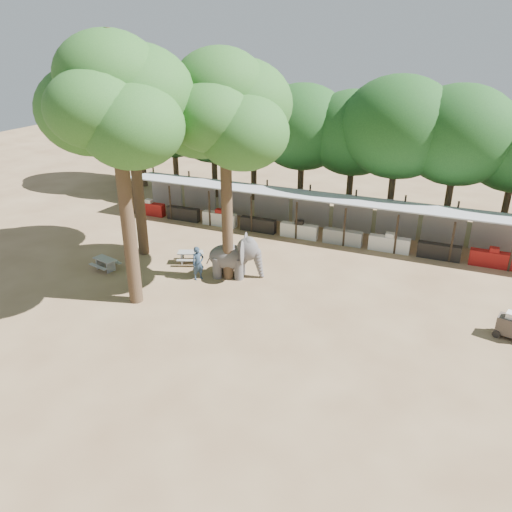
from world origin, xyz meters
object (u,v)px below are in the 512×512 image
at_px(elephant, 235,256).
at_px(picnic_table_far, 190,256).
at_px(yard_tree_left, 130,109).
at_px(cart_front, 511,325).
at_px(handler, 198,263).
at_px(yard_tree_back, 224,110).
at_px(picnic_table_near, 105,262).
at_px(yard_tree_center, 115,102).

bearing_deg(elephant, picnic_table_far, 155.18).
bearing_deg(yard_tree_left, cart_front, -4.93).
height_order(handler, cart_front, handler).
relative_size(handler, cart_front, 1.33).
bearing_deg(handler, cart_front, -53.74).
height_order(yard_tree_back, cart_front, yard_tree_back).
bearing_deg(picnic_table_far, handler, -70.26).
relative_size(yard_tree_left, elephant, 3.60).
distance_m(yard_tree_back, cart_front, 15.76).
height_order(picnic_table_near, cart_front, cart_front).
relative_size(yard_tree_center, cart_front, 8.84).
bearing_deg(cart_front, yard_tree_center, -154.54).
distance_m(yard_tree_back, picnic_table_far, 8.54).
bearing_deg(yard_tree_left, yard_tree_center, -59.04).
bearing_deg(cart_front, picnic_table_near, -162.27).
height_order(elephant, picnic_table_near, elephant).
distance_m(yard_tree_back, picnic_table_near, 10.54).
distance_m(picnic_table_near, cart_front, 20.07).
height_order(yard_tree_back, picnic_table_near, yard_tree_back).
relative_size(picnic_table_near, cart_front, 1.16).
xyz_separation_m(handler, cart_front, (14.82, 0.25, -0.32)).
bearing_deg(elephant, yard_tree_left, 157.03).
distance_m(yard_tree_center, yard_tree_back, 5.04).
bearing_deg(elephant, yard_tree_back, -176.91).
xyz_separation_m(picnic_table_near, cart_front, (20.03, 1.25, 0.15)).
distance_m(handler, picnic_table_far, 2.16).
bearing_deg(picnic_table_near, yard_tree_center, -17.04).
xyz_separation_m(yard_tree_left, yard_tree_back, (6.00, -1.00, 0.34)).
relative_size(picnic_table_far, cart_front, 1.27).
xyz_separation_m(handler, picnic_table_far, (-1.39, 1.59, -0.46)).
xyz_separation_m(elephant, picnic_table_near, (-6.85, -2.07, -0.70)).
xyz_separation_m(yard_tree_center, elephant, (3.40, 4.13, -8.07)).
height_order(yard_tree_center, picnic_table_near, yard_tree_center).
xyz_separation_m(elephant, handler, (-1.65, -1.08, -0.23)).
distance_m(yard_tree_left, elephant, 9.57).
xyz_separation_m(yard_tree_center, picnic_table_far, (0.36, 4.65, -8.76)).
height_order(yard_tree_center, elephant, yard_tree_center).
distance_m(elephant, handler, 1.98).
relative_size(elephant, cart_front, 2.25).
bearing_deg(elephant, yard_tree_center, -144.71).
height_order(yard_tree_left, cart_front, yard_tree_left).
relative_size(yard_tree_left, picnic_table_far, 6.39).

